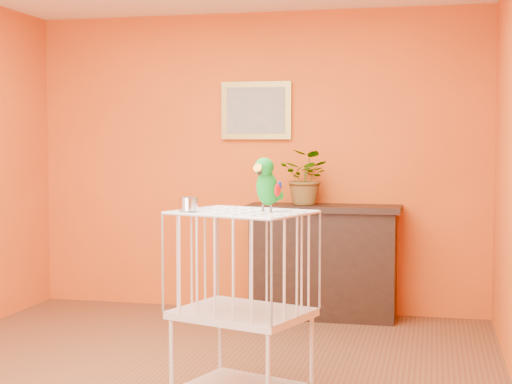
# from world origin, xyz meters

# --- Properties ---
(room_shell) EXTENTS (4.50, 4.50, 4.50)m
(room_shell) POSITION_xyz_m (0.00, 0.00, 1.58)
(room_shell) COLOR #DA5514
(room_shell) RESTS_ON ground
(console_cabinet) EXTENTS (1.28, 0.46, 0.95)m
(console_cabinet) POSITION_xyz_m (0.62, 2.03, 0.48)
(console_cabinet) COLOR black
(console_cabinet) RESTS_ON ground
(potted_plant) EXTENTS (0.54, 0.57, 0.36)m
(potted_plant) POSITION_xyz_m (0.48, 2.08, 1.13)
(potted_plant) COLOR #26722D
(potted_plant) RESTS_ON console_cabinet
(framed_picture) EXTENTS (0.62, 0.04, 0.50)m
(framed_picture) POSITION_xyz_m (0.00, 2.22, 1.75)
(framed_picture) COLOR #AD943D
(framed_picture) RESTS_ON room_shell
(birdcage) EXTENTS (0.84, 0.74, 1.08)m
(birdcage) POSITION_xyz_m (0.47, -0.21, 0.56)
(birdcage) COLOR beige
(birdcage) RESTS_ON ground
(feed_cup) EXTENTS (0.11, 0.11, 0.07)m
(feed_cup) POSITION_xyz_m (0.18, -0.29, 1.13)
(feed_cup) COLOR silver
(feed_cup) RESTS_ON birdcage
(parrot) EXTENTS (0.16, 0.28, 0.31)m
(parrot) POSITION_xyz_m (0.61, -0.20, 1.24)
(parrot) COLOR #59544C
(parrot) RESTS_ON birdcage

